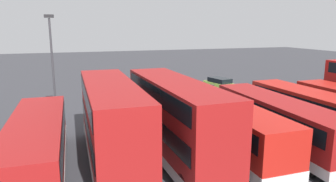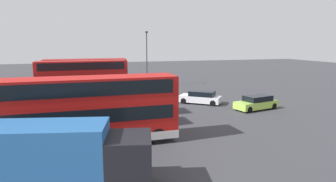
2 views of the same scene
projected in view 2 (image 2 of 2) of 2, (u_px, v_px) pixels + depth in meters
ground_plane at (187, 100)px, 34.87m from camera, size 140.00×140.00×0.00m
bus_double_decker_near_end at (90, 109)px, 19.23m from camera, size 2.76×11.53×4.55m
bus_single_deck_second at (83, 109)px, 22.80m from camera, size 2.67×10.76×2.95m
bus_single_deck_third at (93, 100)px, 26.38m from camera, size 2.74×11.69×2.95m
bus_single_deck_fourth at (84, 94)px, 29.77m from camera, size 2.88×11.54×2.95m
bus_single_deck_fifth at (83, 89)px, 33.04m from camera, size 2.69×10.57×2.95m
bus_double_decker_sixth at (83, 78)px, 36.20m from camera, size 2.89×10.91×4.55m
bus_double_decker_seventh at (86, 75)px, 39.66m from camera, size 2.74×10.76×4.55m
bus_single_deck_far_end at (84, 78)px, 43.31m from camera, size 2.77×10.78×2.95m
box_truck_blue at (64, 157)px, 13.20m from camera, size 4.04×7.86×3.20m
car_hatchback_silver at (201, 97)px, 32.75m from camera, size 4.25×4.65×1.43m
car_small_green at (256, 103)px, 29.89m from camera, size 2.78×4.87×1.43m
lamp_post_tall at (147, 55)px, 44.76m from camera, size 0.70×0.30×8.38m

